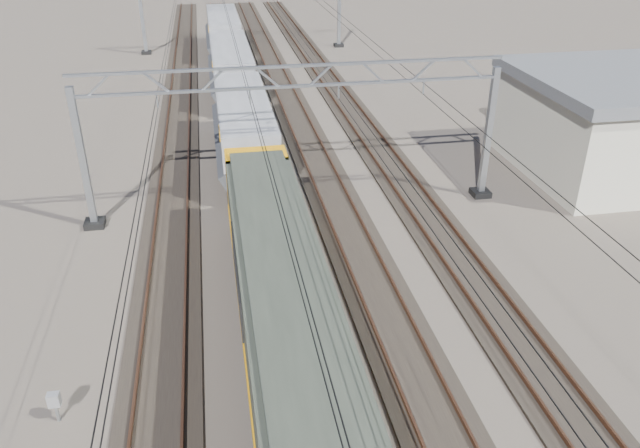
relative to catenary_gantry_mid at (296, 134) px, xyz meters
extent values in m
plane|color=#2C2721|center=(0.00, -4.00, -3.91)|extent=(160.00, 160.00, 0.00)
cube|color=black|center=(-6.00, -4.00, -3.85)|extent=(2.60, 140.00, 0.12)
cube|color=brown|center=(-6.72, -4.00, -3.69)|extent=(0.08, 140.00, 0.16)
cube|color=brown|center=(-5.28, -4.00, -3.69)|extent=(0.08, 140.00, 0.16)
cube|color=black|center=(-2.00, -4.00, -3.85)|extent=(2.60, 140.00, 0.12)
cube|color=brown|center=(-2.72, -4.00, -3.69)|extent=(0.08, 140.00, 0.16)
cube|color=brown|center=(-1.28, -4.00, -3.69)|extent=(0.08, 140.00, 0.16)
cube|color=black|center=(2.00, -4.00, -3.85)|extent=(2.60, 140.00, 0.12)
cube|color=brown|center=(1.28, -4.00, -3.69)|extent=(0.08, 140.00, 0.16)
cube|color=brown|center=(2.72, -4.00, -3.69)|extent=(0.08, 140.00, 0.16)
cube|color=black|center=(6.00, -4.00, -3.85)|extent=(2.60, 140.00, 0.12)
cube|color=brown|center=(5.28, -4.00, -3.69)|extent=(0.08, 140.00, 0.16)
cube|color=brown|center=(6.72, -4.00, -3.69)|extent=(0.08, 140.00, 0.16)
cube|color=#949BA2|center=(-9.50, 0.00, -0.61)|extent=(0.30, 0.30, 6.60)
cube|color=#949BA2|center=(9.50, 0.00, -0.61)|extent=(0.30, 0.30, 6.60)
cube|color=black|center=(-9.50, 0.00, -3.76)|extent=(0.90, 0.90, 0.30)
cube|color=black|center=(9.50, 0.00, -3.76)|extent=(0.90, 0.90, 0.30)
cube|color=#949BA2|center=(0.00, 0.00, 3.14)|extent=(19.30, 0.18, 0.12)
cube|color=#949BA2|center=(0.00, 0.00, 2.24)|extent=(19.30, 0.18, 0.12)
cube|color=#949BA2|center=(-8.31, 0.00, 2.69)|extent=(1.03, 0.10, 0.94)
cube|color=#949BA2|center=(-5.94, 0.00, 2.69)|extent=(1.03, 0.10, 0.94)
cube|color=#949BA2|center=(-3.56, 0.00, 2.69)|extent=(1.03, 0.10, 0.94)
cube|color=#949BA2|center=(-1.19, 0.00, 2.69)|extent=(1.03, 0.10, 0.94)
cube|color=#949BA2|center=(1.19, 0.00, 2.69)|extent=(1.03, 0.10, 0.94)
cube|color=#949BA2|center=(3.56, 0.00, 2.69)|extent=(1.03, 0.10, 0.94)
cube|color=#949BA2|center=(5.94, 0.00, 2.69)|extent=(1.03, 0.10, 0.94)
cube|color=#949BA2|center=(8.31, 0.00, 2.69)|extent=(1.03, 0.10, 0.94)
cube|color=#949BA2|center=(-6.00, 0.00, 1.92)|extent=(0.06, 0.06, 0.65)
cube|color=#949BA2|center=(-2.00, 0.00, 1.92)|extent=(0.06, 0.06, 0.65)
cube|color=#949BA2|center=(2.00, 0.00, 1.92)|extent=(0.06, 0.06, 0.65)
cube|color=#949BA2|center=(6.00, 0.00, 1.92)|extent=(0.06, 0.06, 0.65)
cube|color=#949BA2|center=(-9.50, 36.00, -0.61)|extent=(0.30, 0.30, 6.60)
cube|color=#949BA2|center=(9.50, 36.00, -0.61)|extent=(0.30, 0.30, 6.60)
cube|color=black|center=(-9.50, 36.00, -3.76)|extent=(0.90, 0.90, 0.30)
cube|color=black|center=(9.50, 36.00, -3.76)|extent=(0.90, 0.90, 0.30)
cylinder|color=black|center=(-6.00, 4.00, 1.59)|extent=(0.03, 140.00, 0.03)
cylinder|color=black|center=(-6.00, 4.00, 2.09)|extent=(0.03, 140.00, 0.03)
cylinder|color=black|center=(-2.00, 4.00, 1.59)|extent=(0.03, 140.00, 0.03)
cylinder|color=black|center=(-2.00, 4.00, 2.09)|extent=(0.03, 140.00, 0.03)
cylinder|color=black|center=(2.00, 4.00, 1.59)|extent=(0.03, 140.00, 0.03)
cylinder|color=black|center=(2.00, 4.00, 2.09)|extent=(0.03, 140.00, 0.03)
cylinder|color=black|center=(6.00, 4.00, 1.59)|extent=(0.03, 140.00, 0.03)
cylinder|color=black|center=(6.00, 4.00, 2.09)|extent=(0.03, 140.00, 0.03)
cube|color=black|center=(-2.00, -4.59, -3.16)|extent=(2.20, 3.60, 0.60)
cube|color=black|center=(-2.00, -11.09, -2.78)|extent=(2.65, 20.00, 0.25)
cube|color=black|center=(-2.00, -11.09, -3.16)|extent=(2.20, 4.50, 0.75)
cube|color=#2C3129|center=(-2.00, -11.09, -1.36)|extent=(2.65, 17.00, 2.60)
cube|color=orange|center=(-3.34, -11.09, -2.36)|extent=(0.04, 17.00, 0.60)
cube|color=orange|center=(-0.66, -11.09, -2.36)|extent=(0.04, 17.00, 0.60)
cube|color=black|center=(-3.35, -10.09, -1.01)|extent=(0.05, 5.00, 1.40)
cube|color=black|center=(-0.65, -10.09, -1.01)|extent=(0.05, 5.00, 1.40)
cube|color=#2C3129|center=(-2.00, -11.09, 0.01)|extent=(2.25, 18.00, 0.15)
cube|color=orange|center=(-2.00, -1.99, -1.36)|extent=(2.65, 1.80, 2.60)
cube|color=orange|center=(-2.00, -1.04, -0.86)|extent=(2.60, 0.46, 1.52)
cube|color=black|center=(-2.55, -0.94, -0.76)|extent=(0.85, 0.08, 0.75)
cube|color=black|center=(-1.45, -0.94, -0.76)|extent=(0.85, 0.08, 0.75)
cylinder|color=black|center=(-2.85, -0.79, -2.76)|extent=(0.36, 0.50, 0.36)
cylinder|color=black|center=(-1.15, -0.79, -2.76)|extent=(0.36, 0.50, 0.36)
cylinder|color=white|center=(-2.60, -0.89, -2.16)|extent=(0.20, 0.08, 0.20)
cylinder|color=white|center=(-1.40, -0.89, -2.16)|extent=(0.20, 0.08, 0.20)
cube|color=black|center=(-2.00, 2.11, -3.19)|extent=(2.20, 2.60, 0.55)
cube|color=black|center=(-2.00, 11.11, -3.19)|extent=(2.20, 2.60, 0.55)
cube|color=black|center=(-2.00, 6.61, -2.83)|extent=(2.40, 13.00, 0.20)
cube|color=slate|center=(-2.00, 6.61, -1.11)|extent=(2.80, 12.00, 1.80)
cube|color=#414448|center=(-2.95, 6.61, -2.36)|extent=(1.48, 12.00, 1.36)
cube|color=#414448|center=(-1.05, 6.61, -2.36)|extent=(1.48, 12.00, 1.36)
cube|color=orange|center=(-3.42, 3.61, -1.01)|extent=(0.04, 1.20, 0.50)
cube|color=black|center=(-2.00, 16.31, -3.19)|extent=(2.20, 2.60, 0.55)
cube|color=black|center=(-2.00, 25.31, -3.19)|extent=(2.20, 2.60, 0.55)
cube|color=black|center=(-2.00, 20.81, -2.83)|extent=(2.40, 13.00, 0.20)
cube|color=slate|center=(-2.00, 20.81, -1.11)|extent=(2.80, 12.00, 1.80)
cube|color=#414448|center=(-2.95, 20.81, -2.36)|extent=(1.48, 12.00, 1.36)
cube|color=#414448|center=(-1.05, 20.81, -2.36)|extent=(1.48, 12.00, 1.36)
cube|color=orange|center=(-3.42, 17.81, -1.01)|extent=(0.04, 1.20, 0.50)
cube|color=black|center=(-2.00, 30.51, -3.19)|extent=(2.20, 2.60, 0.55)
cube|color=black|center=(-2.00, 39.51, -3.19)|extent=(2.20, 2.60, 0.55)
cube|color=black|center=(-2.00, 35.01, -2.83)|extent=(2.40, 13.00, 0.20)
cube|color=slate|center=(-2.00, 35.01, -1.11)|extent=(2.80, 12.00, 1.80)
cube|color=#414448|center=(-2.95, 35.01, -2.36)|extent=(1.48, 12.00, 1.36)
cube|color=#414448|center=(-1.05, 35.01, -2.36)|extent=(1.48, 12.00, 1.36)
cube|color=orange|center=(-3.42, 32.01, -1.01)|extent=(0.04, 1.20, 0.50)
cube|color=#949BA2|center=(-8.87, -12.45, -3.60)|extent=(0.08, 0.08, 0.60)
cube|color=#97999E|center=(-8.87, -12.45, -3.09)|extent=(0.35, 0.26, 0.43)
camera|label=1|loc=(-3.69, -27.06, 9.77)|focal=35.00mm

